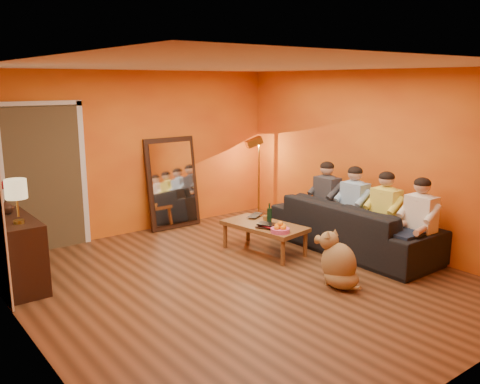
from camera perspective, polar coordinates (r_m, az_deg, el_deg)
room_shell at (r=6.32m, az=-1.80°, el=2.04°), size 5.00×5.50×2.60m
doorway_recess at (r=7.93m, az=-21.35°, el=1.47°), size 1.06×0.30×2.10m
door_jamb_left at (r=7.68m, az=-25.17°, el=0.81°), size 0.08×0.06×2.20m
door_jamb_right at (r=7.99m, az=-17.20°, el=1.85°), size 0.08×0.06×2.20m
door_header at (r=7.70m, az=-21.73°, el=9.18°), size 1.22×0.06×0.08m
mirror_frame at (r=8.58m, az=-7.62°, el=1.02°), size 0.92×0.27×1.51m
mirror_glass at (r=8.55m, az=-7.48°, el=0.98°), size 0.78×0.21×1.35m
sideboard at (r=6.69m, az=-23.89°, el=-6.18°), size 0.44×1.18×0.85m
table_lamp at (r=6.23m, az=-23.76°, el=-0.99°), size 0.24×0.24×0.51m
sofa at (r=7.57m, az=12.57°, el=-3.76°), size 2.52×0.98×0.74m
coffee_table at (r=7.37m, az=2.73°, el=-5.19°), size 0.80×1.30×0.42m
floor_lamp at (r=9.13m, az=2.13°, el=1.55°), size 0.37×0.34×1.44m
dog at (r=6.24m, az=11.04°, el=-7.39°), size 0.45×0.63×0.69m
person_far_left at (r=7.04m, az=19.58°, el=-3.36°), size 0.70×0.44×1.22m
person_mid_left at (r=7.34m, az=16.00°, el=-2.49°), size 0.70×0.44×1.22m
person_mid_right at (r=7.67m, az=12.71°, el=-1.69°), size 0.70×0.44×1.22m
person_far_right at (r=8.02m, az=9.71°, el=-0.95°), size 0.70×0.44×1.22m
fruit_bowl at (r=6.90m, az=4.53°, el=-3.93°), size 0.26×0.26×0.16m
wine_bottle at (r=7.27m, az=3.32°, el=-2.46°), size 0.07×0.07×0.31m
tumbler at (r=7.47m, az=2.86°, el=-2.96°), size 0.10×0.10×0.08m
laptop at (r=7.68m, az=2.09°, el=-2.72°), size 0.42×0.37×0.03m
book_lower at (r=7.05m, az=2.68°, el=-4.12°), size 0.30×0.32×0.02m
book_mid at (r=7.06m, az=2.69°, el=-3.92°), size 0.21×0.27×0.02m
book_upper at (r=7.03m, az=2.73°, el=-3.80°), size 0.27×0.30×0.02m
vase at (r=6.79m, az=-24.77°, el=-1.49°), size 0.17×0.17×0.18m
flowers at (r=6.75m, az=-24.96°, el=0.50°), size 0.17×0.17×0.42m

